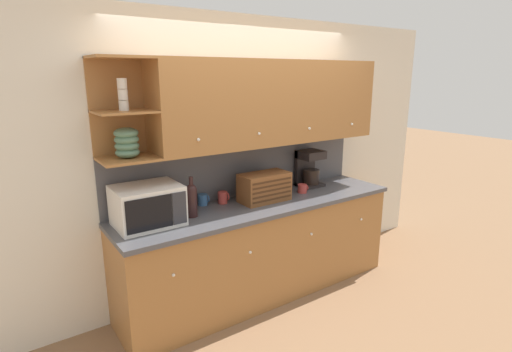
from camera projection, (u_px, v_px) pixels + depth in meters
The scene contains 13 objects.
ground_plane at pixel (244, 279), 4.17m from camera, with size 24.00×24.00×0.00m, color #896647.
wall_back at pixel (242, 156), 3.87m from camera, with size 5.14×0.06×2.60m.
counter_unit at pixel (262, 248), 3.81m from camera, with size 2.76×0.65×0.92m.
backsplash_panel at pixel (244, 169), 3.87m from camera, with size 2.74×0.01×0.52m.
upper_cabinets at pixel (268, 103), 3.66m from camera, with size 2.74×0.39×0.76m.
microwave at pixel (147, 205), 3.12m from camera, with size 0.50×0.40×0.32m.
wine_bottle at pixel (192, 199), 3.30m from camera, with size 0.09×0.09×0.34m.
mug_patterned_third at pixel (203, 200), 3.62m from camera, with size 0.10×0.09×0.10m.
mug at pixel (223, 197), 3.67m from camera, with size 0.10×0.09×0.11m.
bread_box at pixel (264, 187), 3.71m from camera, with size 0.47×0.25×0.27m.
wine_glass at pixel (284, 180), 3.99m from camera, with size 0.08×0.08×0.19m.
mug_blue_second at pixel (303, 188), 3.99m from camera, with size 0.10×0.09×0.09m.
coffee_maker at pixel (309, 168), 4.21m from camera, with size 0.25×0.23×0.38m.
Camera 1 is at (-2.05, -3.17, 2.08)m, focal length 28.00 mm.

